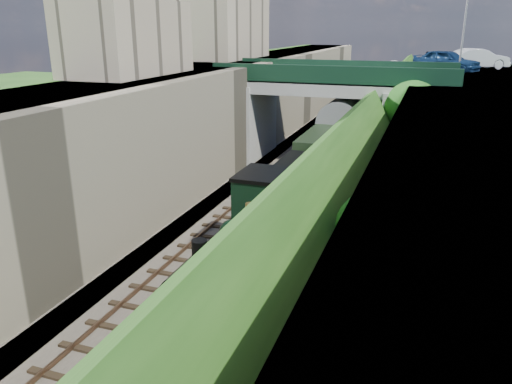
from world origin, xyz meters
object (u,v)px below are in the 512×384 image
object	(u,v)px
tree	(414,110)
car_blue	(446,61)
car_silver	(477,59)
tender	(300,197)
locomotive	(248,252)
lamppost	(465,27)
road_bridge	(341,109)

from	to	relation	value
tree	car_blue	size ratio (longest dim) A/B	1.32
car_silver	tender	bearing A→B (deg)	132.14
tree	locomotive	distance (m)	18.15
car_silver	lamppost	bearing A→B (deg)	137.54
tree	tender	world-z (taller)	tree
lamppost	car_blue	world-z (taller)	lamppost
lamppost	car_silver	size ratio (longest dim) A/B	1.20
road_bridge	lamppost	xyz separation A→B (m)	(7.63, 5.59, 5.49)
road_bridge	tender	size ratio (longest dim) A/B	2.67
lamppost	tender	world-z (taller)	lamppost
car_blue	lamppost	bearing A→B (deg)	-118.40
tree	car_blue	distance (m)	9.76
car_blue	road_bridge	bearing A→B (deg)	161.61
lamppost	locomotive	distance (m)	27.43
road_bridge	tender	world-z (taller)	road_bridge
tree	tender	bearing A→B (deg)	-115.37
tree	tender	xyz separation A→B (m)	(-4.71, -9.94, -3.03)
car_silver	locomotive	bearing A→B (deg)	136.84
road_bridge	tree	distance (m)	5.54
lamppost	car_blue	size ratio (longest dim) A/B	1.20
car_blue	locomotive	world-z (taller)	car_blue
road_bridge	tender	distance (m)	12.57
lamppost	locomotive	bearing A→B (deg)	-106.27
car_silver	tender	world-z (taller)	car_silver
tree	lamppost	xyz separation A→B (m)	(2.66, 7.97, 4.92)
road_bridge	tender	xyz separation A→B (m)	(0.26, -12.33, -2.46)
locomotive	tender	bearing A→B (deg)	90.00
tree	locomotive	bearing A→B (deg)	-105.24
road_bridge	car_blue	xyz separation A→B (m)	(6.67, 6.91, 3.03)
tree	car_silver	bearing A→B (deg)	72.75
lamppost	car_silver	bearing A→B (deg)	74.58
car_silver	tender	distance (m)	25.52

